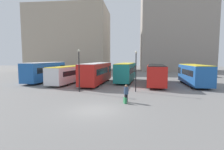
{
  "coord_description": "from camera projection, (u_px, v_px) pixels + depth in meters",
  "views": [
    {
      "loc": [
        2.89,
        -13.16,
        4.06
      ],
      "look_at": [
        -0.06,
        12.43,
        1.6
      ],
      "focal_mm": 28.0,
      "sensor_mm": 36.0,
      "label": 1
    }
  ],
  "objects": [
    {
      "name": "bus_4",
      "position": [
        156.0,
        74.0,
        27.35
      ],
      "size": [
        3.71,
        11.32,
        3.07
      ],
      "rotation": [
        0.0,
        0.0,
        1.47
      ],
      "color": "red",
      "rests_on": "ground_plane"
    },
    {
      "name": "ground_plane",
      "position": [
        95.0,
        110.0,
        13.73
      ],
      "size": [
        160.0,
        160.0,
        0.0
      ],
      "primitive_type": "plane",
      "color": "slate"
    },
    {
      "name": "bus_0",
      "position": [
        45.0,
        71.0,
        30.49
      ],
      "size": [
        3.3,
        10.2,
        3.37
      ],
      "rotation": [
        0.0,
        0.0,
        1.49
      ],
      "color": "#1E56A3",
      "rests_on": "ground_plane"
    },
    {
      "name": "traveler",
      "position": [
        126.0,
        92.0,
        16.2
      ],
      "size": [
        0.55,
        0.55,
        1.64
      ],
      "rotation": [
        0.0,
        0.0,
        1.95
      ],
      "color": "black",
      "rests_on": "ground_plane"
    },
    {
      "name": "suitcase",
      "position": [
        125.0,
        100.0,
        15.76
      ],
      "size": [
        0.33,
        0.44,
        0.78
      ],
      "rotation": [
        0.0,
        0.0,
        1.95
      ],
      "color": "#28844C",
      "rests_on": "ground_plane"
    },
    {
      "name": "lamp_post_1",
      "position": [
        136.0,
        68.0,
        21.03
      ],
      "size": [
        0.28,
        0.28,
        4.94
      ],
      "color": "black",
      "rests_on": "ground_plane"
    },
    {
      "name": "building_block_right",
      "position": [
        175.0,
        32.0,
        57.44
      ],
      "size": [
        21.82,
        13.3,
        25.18
      ],
      "color": "gray",
      "rests_on": "ground_plane"
    },
    {
      "name": "bus_1",
      "position": [
        72.0,
        73.0,
        29.32
      ],
      "size": [
        4.11,
        11.88,
        2.81
      ],
      "rotation": [
        0.0,
        0.0,
        1.43
      ],
      "color": "silver",
      "rests_on": "ground_plane"
    },
    {
      "name": "bus_2",
      "position": [
        97.0,
        72.0,
        28.01
      ],
      "size": [
        3.31,
        11.27,
        3.32
      ],
      "rotation": [
        0.0,
        0.0,
        1.5
      ],
      "color": "red",
      "rests_on": "ground_plane"
    },
    {
      "name": "bus_5",
      "position": [
        194.0,
        74.0,
        26.24
      ],
      "size": [
        2.82,
        9.11,
        3.12
      ],
      "rotation": [
        0.0,
        0.0,
        1.55
      ],
      "color": "#1E56A3",
      "rests_on": "ground_plane"
    },
    {
      "name": "building_block_left",
      "position": [
        71.0,
        40.0,
        61.67
      ],
      "size": [
        25.8,
        17.63,
        21.16
      ],
      "color": "tan",
      "rests_on": "ground_plane"
    },
    {
      "name": "lamp_post_0",
      "position": [
        79.0,
        67.0,
        21.04
      ],
      "size": [
        0.28,
        0.28,
        5.13
      ],
      "color": "black",
      "rests_on": "ground_plane"
    },
    {
      "name": "bus_3",
      "position": [
        126.0,
        72.0,
        30.17
      ],
      "size": [
        3.51,
        9.28,
        3.23
      ],
      "rotation": [
        0.0,
        0.0,
        1.46
      ],
      "color": "#19847F",
      "rests_on": "ground_plane"
    }
  ]
}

